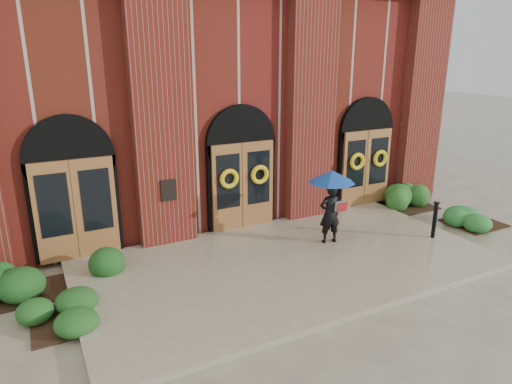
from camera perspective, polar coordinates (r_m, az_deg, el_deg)
ground at (r=11.34m, az=4.48°, el=-9.49°), size 90.00×90.00×0.00m
landing at (r=11.42m, az=4.09°, el=-8.86°), size 10.00×5.30×0.15m
church_building at (r=18.25m, az=-10.22°, el=11.98°), size 16.20×12.53×7.00m
man_with_umbrella at (r=12.08m, az=9.36°, el=-0.07°), size 1.44×1.44×2.00m
metal_post at (r=13.41m, az=21.44°, el=-3.17°), size 0.18×0.18×1.03m
hedge_wall_left at (r=11.21m, az=-23.86°, el=-9.42°), size 2.66×1.06×0.68m
hedge_wall_right at (r=15.76m, az=16.71°, el=-0.94°), size 2.89×1.16×0.74m
hedge_front_left at (r=9.86m, az=-22.44°, el=-13.81°), size 1.26×1.08×0.45m
hedge_front_right at (r=15.52m, az=25.67°, el=-2.72°), size 1.41×1.21×0.50m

